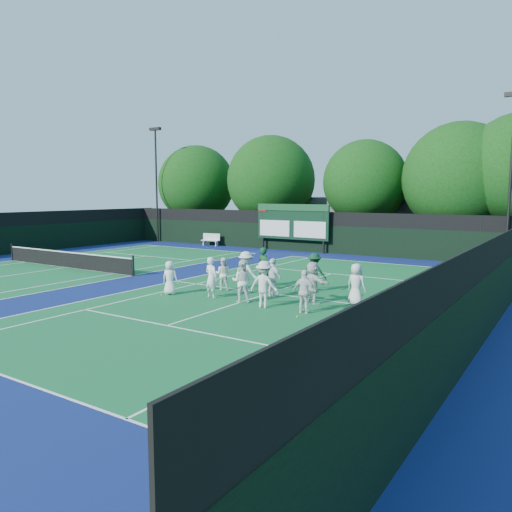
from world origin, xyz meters
The scene contains 34 objects.
ground centered at (0.00, 0.00, 0.00)m, with size 120.00×120.00×0.00m, color #13340E.
court_apron centered at (-6.00, 1.00, 0.00)m, with size 34.00×32.00×0.01m, color navy.
near_court centered at (0.00, 1.00, 0.01)m, with size 11.05×23.85×0.01m.
left_court centered at (-14.00, 1.00, 0.01)m, with size 11.05×23.85×0.01m.
back_fence centered at (-6.00, 16.00, 1.36)m, with size 34.00×0.08×3.00m.
divider_fence_right centered at (9.00, 1.00, 1.36)m, with size 0.08×32.00×3.00m.
scoreboard centered at (-7.01, 15.59, 2.19)m, with size 6.00×0.21×3.55m.
clubhouse centered at (-2.00, 24.00, 2.00)m, with size 18.00×6.00×4.00m, color #57575C.
light_pole_left centered at (-21.00, 15.70, 6.30)m, with size 1.20×0.30×10.12m.
light_pole_right centered at (7.50, 15.70, 6.30)m, with size 1.20×0.30×10.12m.
tennis_net centered at (-14.00, 1.00, 0.49)m, with size 11.30×0.10×1.10m.
bench centered at (-14.60, 15.37, 0.55)m, with size 1.66×0.60×1.03m.
tree_a centered at (-19.38, 19.58, 5.04)m, with size 7.17×7.17×8.82m.
tree_b centered at (-11.15, 19.58, 5.28)m, with size 7.51×7.51×9.23m.
tree_c centered at (-2.72, 19.58, 5.03)m, with size 6.39×6.39×8.39m.
tree_d centered at (4.05, 19.58, 5.18)m, with size 7.65×7.65×9.21m.
tennis_ball_0 centered at (-3.57, -1.93, 0.03)m, with size 0.07×0.07×0.07m, color yellow.
tennis_ball_1 centered at (-0.16, 3.98, 0.03)m, with size 0.07×0.07×0.07m, color yellow.
tennis_ball_2 centered at (3.06, -2.09, 0.03)m, with size 0.07×0.07×0.07m, color yellow.
tennis_ball_3 centered at (-3.81, 1.05, 0.03)m, with size 0.07×0.07×0.07m, color yellow.
tennis_ball_4 centered at (0.80, 2.76, 0.03)m, with size 0.07×0.07×0.07m, color yellow.
tennis_ball_5 centered at (0.80, 1.88, 0.03)m, with size 0.07×0.07×0.07m, color yellow.
player_front_0 centered at (-3.46, -1.52, 0.73)m, with size 0.72×0.47×1.47m, color white.
player_front_1 centered at (-1.54, -1.08, 0.86)m, with size 0.63×0.41×1.71m, color white.
player_front_2 centered at (-0.02, -1.04, 0.84)m, with size 0.82×0.64×1.69m, color white.
player_front_3 centered at (1.24, -1.38, 0.89)m, with size 1.16×0.66×1.79m, color silver.
player_front_4 centered at (2.97, -1.38, 0.80)m, with size 0.94×0.39×1.60m, color white.
player_back_0 centered at (-2.16, 0.54, 0.74)m, with size 0.72×0.56×1.48m, color white.
player_back_1 centered at (-0.93, 0.57, 0.91)m, with size 1.18×0.68×1.82m, color silver.
player_back_2 centered at (0.47, 0.51, 0.82)m, with size 0.96×0.40×1.64m, color white.
player_back_3 centered at (2.46, 0.27, 0.84)m, with size 1.55×0.49×1.67m, color silver.
player_back_4 centered at (4.00, 0.93, 0.82)m, with size 0.80×0.52×1.64m, color silver.
coach_left centered at (-1.06, 2.24, 0.92)m, with size 0.67×0.44×1.85m, color #103C1F.
coach_right centered at (1.43, 2.48, 0.86)m, with size 1.11×0.64×1.72m, color #0E361D.
Camera 1 is at (11.20, -17.13, 4.31)m, focal length 35.00 mm.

